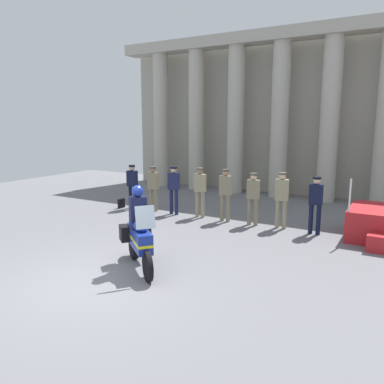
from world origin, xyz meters
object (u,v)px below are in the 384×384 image
officer_in_row_2 (174,186)px  officer_in_row_3 (200,188)px  briefcase_on_ground (121,203)px  officer_in_row_5 (253,195)px  officer_in_row_0 (132,183)px  officer_in_row_1 (153,185)px  officer_in_row_7 (316,201)px  motorcycle_with_rider (139,234)px  officer_in_row_4 (225,191)px  officer_in_row_6 (282,196)px

officer_in_row_2 → officer_in_row_3: size_ratio=0.99×
briefcase_on_ground → officer_in_row_5: bearing=1.6°
officer_in_row_0 → officer_in_row_5: 4.87m
officer_in_row_1 → briefcase_on_ground: bearing=3.7°
officer_in_row_2 → officer_in_row_7: size_ratio=1.01×
motorcycle_with_rider → officer_in_row_1: bearing=162.6°
officer_in_row_5 → briefcase_on_ground: size_ratio=4.69×
officer_in_row_4 → officer_in_row_2: bearing=-4.7°
officer_in_row_3 → officer_in_row_6: bearing=174.8°
officer_in_row_7 → briefcase_on_ground: (-7.28, -0.09, -0.83)m
officer_in_row_6 → briefcase_on_ground: bearing=-3.2°
officer_in_row_6 → officer_in_row_7: 1.06m
officer_in_row_0 → officer_in_row_6: 5.78m
officer_in_row_4 → officer_in_row_5: 0.97m
officer_in_row_3 → officer_in_row_4: officer_in_row_4 is taller
motorcycle_with_rider → officer_in_row_7: bearing=98.9°
officer_in_row_4 → officer_in_row_5: (0.97, 0.00, -0.04)m
officer_in_row_7 → motorcycle_with_rider: 5.49m
officer_in_row_2 → officer_in_row_6: (3.89, 0.09, 0.02)m
officer_in_row_3 → briefcase_on_ground: (-3.36, -0.21, -0.85)m
officer_in_row_3 → officer_in_row_2: bearing=-0.3°
officer_in_row_6 → officer_in_row_2: bearing=-3.9°
officer_in_row_2 → officer_in_row_4: 2.01m
officer_in_row_2 → officer_in_row_1: bearing=-10.6°
officer_in_row_1 → officer_in_row_7: officer_in_row_7 is taller
officer_in_row_0 → officer_in_row_4: 3.90m
officer_in_row_3 → officer_in_row_5: bearing=172.8°
officer_in_row_5 → officer_in_row_1: bearing=-6.3°
officer_in_row_2 → motorcycle_with_rider: 5.17m
motorcycle_with_rider → briefcase_on_ground: motorcycle_with_rider is taller
officer_in_row_1 → officer_in_row_6: (4.85, 0.00, 0.06)m
officer_in_row_0 → officer_in_row_3: bearing=176.1°
officer_in_row_6 → briefcase_on_ground: 6.29m
officer_in_row_5 → officer_in_row_7: bearing=173.2°
officer_in_row_0 → officer_in_row_4: bearing=174.8°
motorcycle_with_rider → officer_in_row_4: bearing=131.1°
officer_in_row_4 → briefcase_on_ground: 4.44m
officer_in_row_0 → officer_in_row_7: (6.83, -0.05, 0.02)m
officer_in_row_1 → officer_in_row_2: size_ratio=0.97×
officer_in_row_6 → motorcycle_with_rider: size_ratio=0.93×
officer_in_row_2 → officer_in_row_0: bearing=-5.8°
officer_in_row_0 → officer_in_row_4: size_ratio=0.96×
officer_in_row_5 → briefcase_on_ground: 5.39m
officer_in_row_1 → motorcycle_with_rider: (3.06, -4.81, -0.19)m
officer_in_row_2 → motorcycle_with_rider: motorcycle_with_rider is taller
officer_in_row_7 → officer_in_row_4: bearing=-6.3°
officer_in_row_1 → officer_in_row_2: bearing=169.4°
briefcase_on_ground → officer_in_row_4: bearing=1.9°
officer_in_row_1 → officer_in_row_5: officer_in_row_5 is taller
officer_in_row_2 → officer_in_row_7: (4.94, -0.03, -0.01)m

